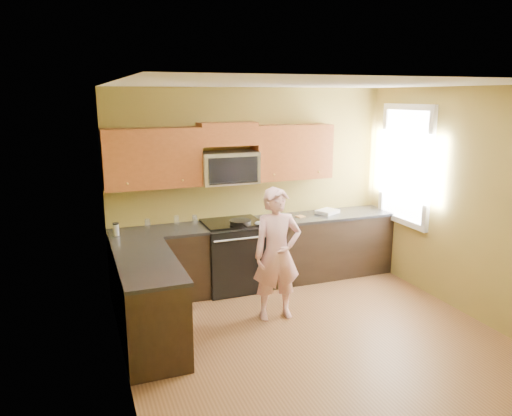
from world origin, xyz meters
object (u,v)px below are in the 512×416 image
stove (232,255)px  frying_pan (240,225)px  butter_tub (286,220)px  travel_mug (116,236)px  woman (277,254)px  microwave (229,183)px

stove → frying_pan: (0.05, -0.19, 0.47)m
stove → butter_tub: size_ratio=7.76×
frying_pan → travel_mug: 1.56m
woman → butter_tub: size_ratio=12.85×
frying_pan → butter_tub: 0.73m
woman → frying_pan: woman is taller
stove → woman: bearing=-78.1°
stove → frying_pan: frying_pan is taller
microwave → travel_mug: (-1.50, -0.16, -0.53)m
microwave → woman: 1.35m
stove → travel_mug: travel_mug is taller
frying_pan → butter_tub: frying_pan is taller
microwave → frying_pan: (0.05, -0.32, -0.50)m
stove → woman: woman is taller
woman → butter_tub: bearing=66.6°
travel_mug → woman: bearing=-30.0°
microwave → woman: (0.22, -1.15, -0.66)m
woman → butter_tub: (0.55, 0.96, 0.13)m
microwave → frying_pan: size_ratio=1.55×
stove → butter_tub: butter_tub is taller
butter_tub → woman: bearing=-119.8°
microwave → travel_mug: microwave is taller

